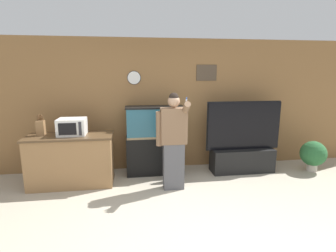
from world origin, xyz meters
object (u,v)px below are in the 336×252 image
at_px(microwave, 72,127).
at_px(person_standing, 173,140).
at_px(tv_on_stand, 242,151).
at_px(counter_island, 71,160).
at_px(potted_plant, 313,154).
at_px(aquarium_on_stand, 155,140).
at_px(knife_block, 41,127).

height_order(microwave, person_standing, person_standing).
distance_m(microwave, tv_on_stand, 3.24).
bearing_deg(counter_island, microwave, 35.74).
distance_m(microwave, person_standing, 1.75).
bearing_deg(potted_plant, aquarium_on_stand, 173.65).
bearing_deg(person_standing, aquarium_on_stand, 107.61).
height_order(microwave, knife_block, knife_block).
height_order(microwave, potted_plant, microwave).
height_order(aquarium_on_stand, potted_plant, aquarium_on_stand).
bearing_deg(microwave, knife_block, 176.85).
height_order(counter_island, potted_plant, counter_island).
xyz_separation_m(knife_block, aquarium_on_stand, (1.97, 0.28, -0.37)).
bearing_deg(aquarium_on_stand, microwave, -168.13).
bearing_deg(potted_plant, knife_block, 179.19).
height_order(knife_block, potted_plant, knife_block).
bearing_deg(aquarium_on_stand, potted_plant, -6.35).
xyz_separation_m(counter_island, person_standing, (1.73, -0.41, 0.40)).
bearing_deg(person_standing, counter_island, 166.84).
distance_m(aquarium_on_stand, potted_plant, 3.17).
relative_size(aquarium_on_stand, potted_plant, 2.16).
height_order(counter_island, microwave, microwave).
relative_size(microwave, potted_plant, 0.75).
bearing_deg(aquarium_on_stand, counter_island, -167.26).
bearing_deg(counter_island, knife_block, 172.50).
bearing_deg(tv_on_stand, knife_block, -178.26).
distance_m(counter_island, person_standing, 1.83).
height_order(person_standing, potted_plant, person_standing).
height_order(microwave, tv_on_stand, tv_on_stand).
bearing_deg(aquarium_on_stand, tv_on_stand, -5.46).
bearing_deg(potted_plant, tv_on_stand, 172.57).
height_order(aquarium_on_stand, tv_on_stand, tv_on_stand).
distance_m(microwave, potted_plant, 4.64).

